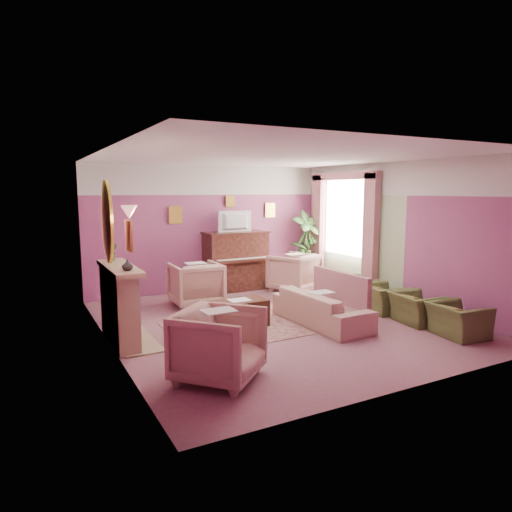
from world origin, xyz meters
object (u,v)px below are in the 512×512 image
sofa (321,302)px  side_table (301,269)px  floral_armchair_left (196,282)px  olive_chair_c (383,294)px  olive_chair_d (354,286)px  coffee_table (237,314)px  floral_armchair_front (219,341)px  piano (236,262)px  olive_chair_b (417,303)px  floral_armchair_right (294,271)px  olive_chair_a (458,315)px  television (236,220)px

sofa → side_table: 3.51m
floral_armchair_left → olive_chair_c: size_ratio=1.20×
olive_chair_d → coffee_table: bearing=-171.6°
coffee_table → floral_armchair_front: size_ratio=1.05×
piano → coffee_table: piano is taller
sofa → olive_chair_b: sofa is taller
olive_chair_c → side_table: (0.18, 2.98, 0.01)m
coffee_table → sofa: size_ratio=0.52×
floral_armchair_right → olive_chair_a: size_ratio=1.20×
floral_armchair_front → side_table: size_ratio=1.36×
floral_armchair_front → olive_chair_c: floral_armchair_front is taller
sofa → side_table: (1.65, 3.09, -0.04)m
olive_chair_a → olive_chair_c: 1.64m
olive_chair_d → television: bearing=126.3°
olive_chair_b → olive_chair_c: same height
coffee_table → sofa: 1.44m
side_table → olive_chair_a: bearing=-92.2°
piano → olive_chair_b: bearing=-67.6°
sofa → floral_armchair_left: size_ratio=2.02×
floral_armchair_front → olive_chair_a: floral_armchair_front is taller
floral_armchair_right → floral_armchair_front: (-3.39, -3.64, 0.00)m
piano → floral_armchair_left: bearing=-143.8°
piano → olive_chair_d: 2.73m
olive_chair_c → television: bearing=118.0°
coffee_table → floral_armchair_left: bearing=93.1°
floral_armchair_right → olive_chair_c: floral_armchair_right is taller
olive_chair_d → olive_chair_a: bearing=-90.0°
coffee_table → olive_chair_a: (2.81, -2.05, 0.12)m
floral_armchair_right → floral_armchair_front: 4.98m
television → olive_chair_b: size_ratio=1.01×
sofa → olive_chair_a: size_ratio=2.43×
television → olive_chair_d: bearing=-53.7°
television → olive_chair_a: size_ratio=1.01×
side_table → olive_chair_c: bearing=-93.4°
olive_chair_c → coffee_table: bearing=171.8°
piano → side_table: (1.76, -0.04, -0.30)m
floral_armchair_right → floral_armchair_front: size_ratio=1.00×
floral_armchair_front → side_table: bearing=47.1°
floral_armchair_front → olive_chair_c: 4.16m
coffee_table → olive_chair_d: 2.85m
floral_armchair_front → olive_chair_d: bearing=29.8°
sofa → olive_chair_b: size_ratio=2.43×
olive_chair_c → floral_armchair_front: bearing=-160.0°
piano → television: 0.95m
olive_chair_d → sofa: bearing=-147.8°
side_table → piano: bearing=178.7°
floral_armchair_left → olive_chair_b: bearing=-44.7°
olive_chair_b → sofa: bearing=154.2°
coffee_table → olive_chair_d: (2.81, 0.41, 0.12)m
coffee_table → floral_armchair_front: (-1.10, -1.82, 0.25)m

